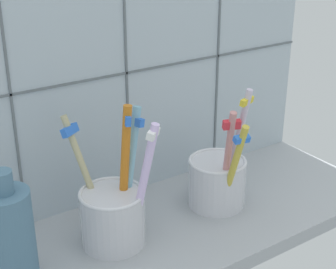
{
  "coord_description": "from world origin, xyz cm",
  "views": [
    {
      "loc": [
        -33.72,
        -48.39,
        40.74
      ],
      "look_at": [
        0.0,
        0.93,
        14.81
      ],
      "focal_mm": 55.65,
      "sensor_mm": 36.0,
      "label": 1
    }
  ],
  "objects": [
    {
      "name": "toothbrush_cup_left",
      "position": [
        -8.1,
        0.92,
        6.5
      ],
      "size": [
        9.24,
        11.47,
        18.01
      ],
      "color": "silver",
      "rests_on": "counter_slab"
    },
    {
      "name": "ceramic_vase",
      "position": [
        -21.31,
        0.24,
        8.15
      ],
      "size": [
        5.42,
        5.42,
        14.26
      ],
      "color": "slate",
      "rests_on": "counter_slab"
    },
    {
      "name": "toothbrush_cup_right",
      "position": [
        8.28,
        0.64,
        6.07
      ],
      "size": [
        8.15,
        11.41,
        18.2
      ],
      "color": "silver",
      "rests_on": "counter_slab"
    },
    {
      "name": "counter_slab",
      "position": [
        0.0,
        0.0,
        1.0
      ],
      "size": [
        64.0,
        22.0,
        2.0
      ],
      "primitive_type": "cube",
      "color": "#9EA3A8",
      "rests_on": "ground"
    },
    {
      "name": "tile_wall_back",
      "position": [
        -0.0,
        12.0,
        22.5
      ],
      "size": [
        64.0,
        2.2,
        45.0
      ],
      "color": "#B2C1CC",
      "rests_on": "ground"
    }
  ]
}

